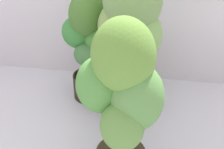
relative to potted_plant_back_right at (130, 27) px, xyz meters
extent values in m
cylinder|color=black|center=(0.01, 0.00, -0.50)|extent=(0.27, 0.27, 0.16)
cylinder|color=#3F3620|center=(0.01, 0.00, -0.42)|extent=(0.25, 0.25, 0.02)
cylinder|color=olive|center=(0.01, 0.00, -0.09)|extent=(0.02, 0.02, 0.66)
ellipsoid|color=#87A855|center=(-0.06, 0.02, -0.01)|extent=(0.27, 0.31, 0.29)
ellipsoid|color=#82B35B|center=(0.07, -0.02, -0.03)|extent=(0.22, 0.25, 0.27)
cylinder|color=black|center=(-0.27, 0.12, -0.49)|extent=(0.24, 0.24, 0.17)
cylinder|color=#443324|center=(-0.27, 0.12, -0.42)|extent=(0.22, 0.22, 0.02)
cylinder|color=olive|center=(-0.27, 0.12, -0.17)|extent=(0.03, 0.03, 0.49)
ellipsoid|color=#49772F|center=(-0.27, 0.12, 0.02)|extent=(0.26, 0.28, 0.28)
ellipsoid|color=#3C8A3B|center=(-0.34, 0.14, -0.11)|extent=(0.31, 0.32, 0.21)
ellipsoid|color=#468335|center=(-0.19, 0.09, -0.13)|extent=(0.30, 0.30, 0.17)
ellipsoid|color=#467941|center=(-0.27, 0.05, -0.21)|extent=(0.23, 0.23, 0.15)
cylinder|color=#5C7943|center=(0.02, -0.52, -0.14)|extent=(0.02, 0.02, 0.58)
ellipsoid|color=#67983A|center=(0.02, -0.52, 0.08)|extent=(0.28, 0.27, 0.30)
ellipsoid|color=#579B43|center=(-0.07, -0.50, -0.07)|extent=(0.29, 0.29, 0.25)
ellipsoid|color=#60984A|center=(0.08, -0.54, -0.09)|extent=(0.25, 0.24, 0.30)
ellipsoid|color=#659844|center=(0.03, -0.59, -0.20)|extent=(0.23, 0.23, 0.23)
camera|label=1|loc=(0.12, -1.37, 0.52)|focal=41.54mm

